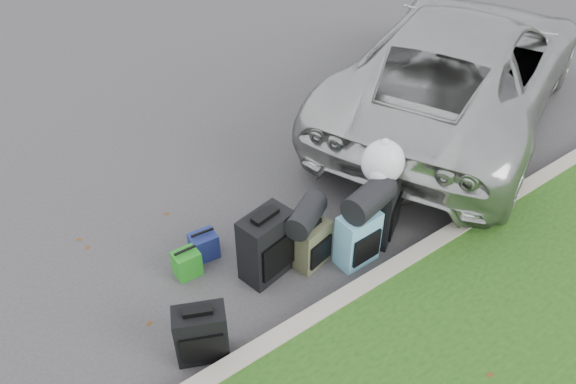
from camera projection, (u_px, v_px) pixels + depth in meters
ground at (306, 236)px, 6.26m from camera, size 120.00×120.00×0.00m
curb at (367, 286)px, 5.59m from camera, size 120.00×0.18×0.15m
suv at (461, 66)px, 7.80m from camera, size 6.18×4.64×1.56m
suitcase_small_black at (201, 334)px, 4.89m from camera, size 0.52×0.42×0.57m
suitcase_large_black_left at (266, 246)px, 5.61m from camera, size 0.58×0.41×0.76m
suitcase_olive at (311, 244)px, 5.79m from camera, size 0.42×0.31×0.52m
suitcase_teal at (358, 238)px, 5.78m from camera, size 0.44×0.27×0.62m
suitcase_large_black_right at (381, 210)px, 6.05m from camera, size 0.56×0.50×0.73m
tote_green at (187, 263)px, 5.74m from camera, size 0.27×0.22×0.29m
tote_navy at (204, 246)px, 5.93m from camera, size 0.30×0.25×0.30m
duffel_left at (306, 216)px, 5.54m from camera, size 0.56×0.47×0.27m
duffel_right at (369, 200)px, 5.55m from camera, size 0.59×0.41×0.30m
trash_bag at (383, 162)px, 5.73m from camera, size 0.46×0.46×0.46m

